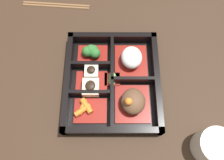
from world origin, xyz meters
TOP-DOWN VIEW (x-y plane):
  - ground_plane at (0.00, 0.00)m, footprint 3.00×3.00m
  - bento_base at (0.00, 0.00)m, footprint 0.27×0.24m
  - bento_rim at (-0.00, -0.00)m, footprint 0.27×0.24m
  - bowl_rice at (-0.06, 0.05)m, footprint 0.10×0.09m
  - bowl_stew at (0.06, 0.05)m, footprint 0.10×0.09m
  - bowl_greens at (-0.08, -0.05)m, footprint 0.06×0.08m
  - bowl_tofu at (0.00, -0.05)m, footprint 0.08×0.08m
  - bowl_carrots at (0.07, -0.06)m, footprint 0.06×0.08m
  - bowl_pickles at (-0.01, -0.00)m, footprint 0.04×0.04m
  - tea_cup at (0.16, 0.22)m, footprint 0.08×0.08m
  - chopsticks at (-0.26, -0.17)m, footprint 0.03×0.21m

SIDE VIEW (x-z plane):
  - ground_plane at x=0.00m, z-range 0.00..0.00m
  - chopsticks at x=-0.26m, z-range 0.00..0.01m
  - bento_base at x=0.00m, z-range 0.00..0.01m
  - bowl_pickles at x=-0.01m, z-range 0.01..0.02m
  - bowl_carrots at x=0.07m, z-range 0.01..0.03m
  - bento_rim at x=0.00m, z-range 0.00..0.04m
  - bowl_tofu at x=0.00m, z-range 0.01..0.04m
  - bowl_greens at x=-0.08m, z-range 0.01..0.04m
  - bowl_rice at x=-0.06m, z-range 0.01..0.05m
  - bowl_stew at x=0.06m, z-range 0.00..0.06m
  - tea_cup at x=0.16m, z-range 0.00..0.07m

